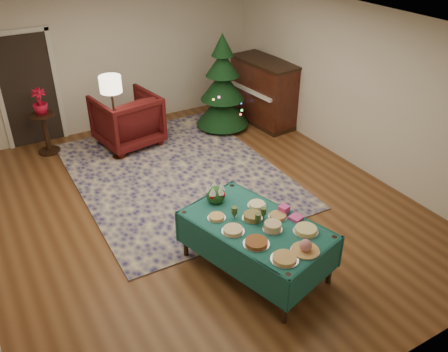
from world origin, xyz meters
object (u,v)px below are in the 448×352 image
armchair (127,118)px  side_table (46,134)px  potted_plant (40,107)px  christmas_tree (222,87)px  buffet_table (256,233)px  floor_lamp (111,89)px  piano (264,92)px  gift_box (284,209)px

armchair → side_table: size_ratio=1.42×
potted_plant → christmas_tree: 3.38m
buffet_table → side_table: side_table is taller
floor_lamp → piano: bearing=0.3°
armchair → floor_lamp: bearing=41.6°
floor_lamp → piano: 3.21m
floor_lamp → armchair: bearing=50.4°
armchair → piano: piano is taller
gift_box → christmas_tree: christmas_tree is taller
christmas_tree → piano: bearing=-9.8°
armchair → christmas_tree: size_ratio=0.57×
armchair → christmas_tree: (1.91, -0.26, 0.32)m
buffet_table → piano: size_ratio=1.29×
side_table → christmas_tree: (3.31, -0.68, 0.49)m
buffet_table → piano: bearing=54.5°
christmas_tree → piano: (0.89, -0.15, -0.22)m
piano → armchair: bearing=171.6°
buffet_table → potted_plant: bearing=108.4°
potted_plant → armchair: bearing=-16.8°
buffet_table → gift_box: bearing=4.3°
floor_lamp → christmas_tree: (2.26, 0.17, -0.43)m
buffet_table → piano: (2.67, 3.74, 0.08)m
buffet_table → gift_box: 0.47m
potted_plant → piano: (4.20, -0.83, -0.25)m
buffet_table → floor_lamp: size_ratio=1.32×
buffet_table → side_table: bearing=108.4°
buffet_table → gift_box: (0.43, 0.03, 0.19)m
gift_box → side_table: bearing=113.2°
armchair → side_table: (-1.40, 0.42, -0.17)m
armchair → side_table: 1.47m
buffet_table → piano: 4.60m
buffet_table → christmas_tree: bearing=65.4°
buffet_table → armchair: size_ratio=1.86×
side_table → buffet_table: bearing=-71.6°
buffet_table → christmas_tree: (1.79, 3.90, 0.30)m
floor_lamp → buffet_table: bearing=-82.8°
buffet_table → armchair: 4.16m
gift_box → christmas_tree: 4.10m
floor_lamp → christmas_tree: bearing=4.3°
floor_lamp → potted_plant: floor_lamp is taller
gift_box → floor_lamp: floor_lamp is taller
armchair → potted_plant: (-1.40, 0.42, 0.35)m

